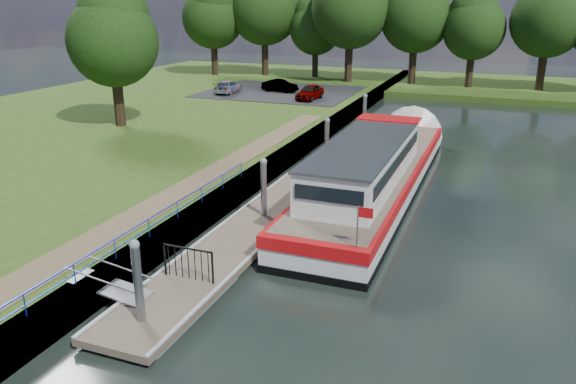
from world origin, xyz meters
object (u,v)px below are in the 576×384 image
at_px(car_b, 280,86).
at_px(car_c, 228,87).
at_px(pontoon, 300,189).
at_px(barge, 378,170).
at_px(car_a, 310,92).

relative_size(car_b, car_c, 0.88).
height_order(pontoon, car_c, car_c).
bearing_deg(barge, car_c, 132.31).
bearing_deg(barge, car_b, 122.11).
bearing_deg(car_c, pontoon, 118.71).
relative_size(barge, car_a, 5.62).
relative_size(pontoon, barge, 1.42).
xyz_separation_m(pontoon, car_a, (-6.94, 21.75, 1.29)).
relative_size(barge, car_b, 6.10).
xyz_separation_m(car_b, car_c, (-4.31, -2.49, 0.00)).
distance_m(pontoon, barge, 4.02).
xyz_separation_m(car_a, car_c, (-8.39, 0.61, -0.07)).
xyz_separation_m(barge, car_a, (-10.53, 20.18, 0.39)).
distance_m(car_a, car_c, 8.41).
xyz_separation_m(barge, car_b, (-14.61, 23.27, 0.32)).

